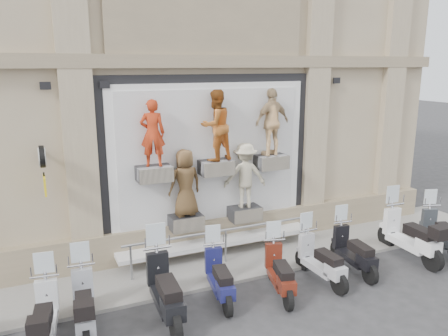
{
  "coord_description": "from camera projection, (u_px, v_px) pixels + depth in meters",
  "views": [
    {
      "loc": [
        -4.02,
        -7.0,
        4.78
      ],
      "look_at": [
        -0.09,
        1.9,
        2.46
      ],
      "focal_mm": 35.0,
      "sensor_mm": 36.0,
      "label": 1
    }
  ],
  "objects": [
    {
      "name": "ground",
      "position": [
        265.0,
        304.0,
        8.92
      ],
      "size": [
        90.0,
        90.0,
        0.0
      ],
      "primitive_type": "plane",
      "color": "#2D2D2F",
      "rests_on": "ground"
    },
    {
      "name": "shop_vitrine",
      "position": [
        217.0,
        163.0,
        10.85
      ],
      "size": [
        5.6,
        0.88,
        4.3
      ],
      "color": "black",
      "rests_on": "ground"
    },
    {
      "name": "scooter_j",
      "position": [
        442.0,
        224.0,
        11.25
      ],
      "size": [
        1.07,
        1.95,
        1.52
      ],
      "primitive_type": null,
      "rotation": [
        0.0,
        0.0,
        -0.3
      ],
      "color": "#272B30",
      "rests_on": "ground"
    },
    {
      "name": "guard_rail",
      "position": [
        226.0,
        247.0,
        10.59
      ],
      "size": [
        5.06,
        0.1,
        0.93
      ],
      "primitive_type": null,
      "color": "#9EA0A5",
      "rests_on": "ground"
    },
    {
      "name": "scooter_h",
      "position": [
        354.0,
        242.0,
        10.2
      ],
      "size": [
        0.69,
        1.84,
        1.46
      ],
      "primitive_type": null,
      "rotation": [
        0.0,
        0.0,
        -0.1
      ],
      "color": "black",
      "rests_on": "ground"
    },
    {
      "name": "scooter_g",
      "position": [
        321.0,
        251.0,
        9.72
      ],
      "size": [
        0.59,
        1.81,
        1.45
      ],
      "primitive_type": null,
      "rotation": [
        0.0,
        0.0,
        0.04
      ],
      "color": "#A7A8AE",
      "rests_on": "ground"
    },
    {
      "name": "clock_sign_bracket",
      "position": [
        43.0,
        164.0,
        8.93
      ],
      "size": [
        0.1,
        0.8,
        1.02
      ],
      "color": "black",
      "rests_on": "ground"
    },
    {
      "name": "scooter_i",
      "position": [
        410.0,
        226.0,
        10.87
      ],
      "size": [
        0.7,
        2.14,
        1.72
      ],
      "primitive_type": null,
      "rotation": [
        0.0,
        0.0,
        -0.04
      ],
      "color": "white",
      "rests_on": "ground"
    },
    {
      "name": "scooter_d",
      "position": [
        165.0,
        278.0,
        8.23
      ],
      "size": [
        0.72,
        2.13,
        1.7
      ],
      "primitive_type": null,
      "rotation": [
        0.0,
        0.0,
        -0.05
      ],
      "color": "black",
      "rests_on": "ground"
    },
    {
      "name": "scooter_f",
      "position": [
        280.0,
        263.0,
        9.18
      ],
      "size": [
        0.95,
        1.83,
        1.43
      ],
      "primitive_type": null,
      "rotation": [
        0.0,
        0.0,
        -0.27
      ],
      "color": "#54190E",
      "rests_on": "ground"
    },
    {
      "name": "scooter_b",
      "position": [
        44.0,
        307.0,
        7.43
      ],
      "size": [
        0.76,
        1.9,
        1.5
      ],
      "primitive_type": null,
      "rotation": [
        0.0,
        0.0,
        -0.12
      ],
      "color": "silver",
      "rests_on": "ground"
    },
    {
      "name": "scooter_e",
      "position": [
        219.0,
        268.0,
        8.95
      ],
      "size": [
        0.79,
        1.82,
        1.43
      ],
      "primitive_type": null,
      "rotation": [
        0.0,
        0.0,
        -0.16
      ],
      "color": "#15174C",
      "rests_on": "ground"
    },
    {
      "name": "sidewalk",
      "position": [
        224.0,
        261.0,
        10.78
      ],
      "size": [
        16.0,
        2.2,
        0.08
      ],
      "primitive_type": "cube",
      "color": "gray",
      "rests_on": "ground"
    },
    {
      "name": "building",
      "position": [
        161.0,
        25.0,
        13.76
      ],
      "size": [
        14.0,
        8.6,
        12.0
      ],
      "primitive_type": null,
      "color": "tan",
      "rests_on": "ground"
    },
    {
      "name": "scooter_c",
      "position": [
        83.0,
        294.0,
        7.84
      ],
      "size": [
        0.69,
        1.9,
        1.51
      ],
      "primitive_type": null,
      "rotation": [
        0.0,
        0.0,
        -0.08
      ],
      "color": "#9599A2",
      "rests_on": "ground"
    }
  ]
}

